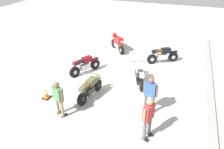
{
  "coord_description": "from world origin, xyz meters",
  "views": [
    {
      "loc": [
        10.89,
        3.0,
        6.16
      ],
      "look_at": [
        1.93,
        -0.22,
        0.75
      ],
      "focal_mm": 34.63,
      "sensor_mm": 36.0,
      "label": 1
    }
  ],
  "objects_px": {
    "motorcycle_maroon_cruiser": "(85,65)",
    "person_in_green_shirt": "(58,97)",
    "motorcycle_olive_vintage": "(90,89)",
    "person_in_red_shirt": "(148,116)",
    "person_in_blue_shirt": "(150,93)",
    "motorcycle_red_sportbike": "(118,43)",
    "motorcycle_silver_cruiser": "(139,75)",
    "motorcycle_black_cruiser": "(163,55)",
    "traffic_cone": "(46,94)"
  },
  "relations": [
    {
      "from": "person_in_red_shirt",
      "to": "motorcycle_red_sportbike",
      "type": "bearing_deg",
      "value": 135.77
    },
    {
      "from": "motorcycle_olive_vintage",
      "to": "person_in_blue_shirt",
      "type": "relative_size",
      "value": 1.12
    },
    {
      "from": "motorcycle_silver_cruiser",
      "to": "motorcycle_black_cruiser",
      "type": "height_order",
      "value": "same"
    },
    {
      "from": "motorcycle_maroon_cruiser",
      "to": "motorcycle_olive_vintage",
      "type": "height_order",
      "value": "motorcycle_maroon_cruiser"
    },
    {
      "from": "motorcycle_olive_vintage",
      "to": "traffic_cone",
      "type": "height_order",
      "value": "motorcycle_olive_vintage"
    },
    {
      "from": "motorcycle_silver_cruiser",
      "to": "person_in_blue_shirt",
      "type": "bearing_deg",
      "value": -179.22
    },
    {
      "from": "motorcycle_olive_vintage",
      "to": "person_in_blue_shirt",
      "type": "xyz_separation_m",
      "value": [
        0.14,
        2.89,
        0.51
      ]
    },
    {
      "from": "motorcycle_maroon_cruiser",
      "to": "person_in_green_shirt",
      "type": "xyz_separation_m",
      "value": [
        3.76,
        0.66,
        0.43
      ]
    },
    {
      "from": "motorcycle_black_cruiser",
      "to": "person_in_red_shirt",
      "type": "bearing_deg",
      "value": -119.62
    },
    {
      "from": "motorcycle_silver_cruiser",
      "to": "motorcycle_maroon_cruiser",
      "type": "xyz_separation_m",
      "value": [
        -0.04,
        -3.21,
        0.0
      ]
    },
    {
      "from": "person_in_blue_shirt",
      "to": "person_in_red_shirt",
      "type": "distance_m",
      "value": 1.54
    },
    {
      "from": "motorcycle_olive_vintage",
      "to": "person_in_red_shirt",
      "type": "bearing_deg",
      "value": -109.7
    },
    {
      "from": "motorcycle_olive_vintage",
      "to": "person_in_red_shirt",
      "type": "height_order",
      "value": "person_in_red_shirt"
    },
    {
      "from": "traffic_cone",
      "to": "person_in_blue_shirt",
      "type": "bearing_deg",
      "value": 97.76
    },
    {
      "from": "motorcycle_maroon_cruiser",
      "to": "person_in_red_shirt",
      "type": "height_order",
      "value": "person_in_red_shirt"
    },
    {
      "from": "person_in_blue_shirt",
      "to": "person_in_red_shirt",
      "type": "xyz_separation_m",
      "value": [
        1.52,
        0.23,
        0.03
      ]
    },
    {
      "from": "motorcycle_olive_vintage",
      "to": "person_in_red_shirt",
      "type": "distance_m",
      "value": 3.57
    },
    {
      "from": "motorcycle_black_cruiser",
      "to": "motorcycle_red_sportbike",
      "type": "bearing_deg",
      "value": 131.99
    },
    {
      "from": "person_in_blue_shirt",
      "to": "traffic_cone",
      "type": "xyz_separation_m",
      "value": [
        0.66,
        -4.84,
        -0.74
      ]
    },
    {
      "from": "motorcycle_black_cruiser",
      "to": "person_in_red_shirt",
      "type": "xyz_separation_m",
      "value": [
        6.64,
        0.38,
        0.5
      ]
    },
    {
      "from": "person_in_green_shirt",
      "to": "traffic_cone",
      "type": "xyz_separation_m",
      "value": [
        -0.86,
        -1.33,
        -0.69
      ]
    },
    {
      "from": "motorcycle_silver_cruiser",
      "to": "traffic_cone",
      "type": "bearing_deg",
      "value": 103.5
    },
    {
      "from": "person_in_red_shirt",
      "to": "person_in_blue_shirt",
      "type": "bearing_deg",
      "value": 118.44
    },
    {
      "from": "motorcycle_maroon_cruiser",
      "to": "person_in_blue_shirt",
      "type": "height_order",
      "value": "person_in_blue_shirt"
    },
    {
      "from": "motorcycle_silver_cruiser",
      "to": "motorcycle_olive_vintage",
      "type": "distance_m",
      "value": 2.82
    },
    {
      "from": "motorcycle_olive_vintage",
      "to": "traffic_cone",
      "type": "distance_m",
      "value": 2.12
    },
    {
      "from": "motorcycle_maroon_cruiser",
      "to": "person_in_green_shirt",
      "type": "relative_size",
      "value": 1.14
    },
    {
      "from": "motorcycle_silver_cruiser",
      "to": "person_in_green_shirt",
      "type": "relative_size",
      "value": 1.18
    },
    {
      "from": "motorcycle_black_cruiser",
      "to": "traffic_cone",
      "type": "distance_m",
      "value": 7.45
    },
    {
      "from": "person_in_red_shirt",
      "to": "person_in_green_shirt",
      "type": "xyz_separation_m",
      "value": [
        0.01,
        -3.74,
        -0.08
      ]
    },
    {
      "from": "motorcycle_olive_vintage",
      "to": "person_in_green_shirt",
      "type": "distance_m",
      "value": 1.83
    },
    {
      "from": "motorcycle_maroon_cruiser",
      "to": "person_in_blue_shirt",
      "type": "relative_size",
      "value": 1.1
    },
    {
      "from": "motorcycle_silver_cruiser",
      "to": "person_in_green_shirt",
      "type": "xyz_separation_m",
      "value": [
        3.72,
        -2.55,
        0.43
      ]
    },
    {
      "from": "motorcycle_maroon_cruiser",
      "to": "motorcycle_black_cruiser",
      "type": "relative_size",
      "value": 1.04
    },
    {
      "from": "motorcycle_maroon_cruiser",
      "to": "person_in_green_shirt",
      "type": "bearing_deg",
      "value": -142.07
    },
    {
      "from": "person_in_red_shirt",
      "to": "motorcycle_black_cruiser",
      "type": "bearing_deg",
      "value": 113.17
    },
    {
      "from": "motorcycle_red_sportbike",
      "to": "motorcycle_olive_vintage",
      "type": "height_order",
      "value": "motorcycle_red_sportbike"
    },
    {
      "from": "motorcycle_maroon_cruiser",
      "to": "traffic_cone",
      "type": "distance_m",
      "value": 2.99
    },
    {
      "from": "person_in_green_shirt",
      "to": "motorcycle_olive_vintage",
      "type": "bearing_deg",
      "value": 1.93
    },
    {
      "from": "motorcycle_maroon_cruiser",
      "to": "motorcycle_olive_vintage",
      "type": "relative_size",
      "value": 0.97
    },
    {
      "from": "person_in_blue_shirt",
      "to": "person_in_green_shirt",
      "type": "distance_m",
      "value": 3.83
    },
    {
      "from": "motorcycle_maroon_cruiser",
      "to": "person_in_green_shirt",
      "type": "distance_m",
      "value": 3.84
    },
    {
      "from": "motorcycle_black_cruiser",
      "to": "person_in_green_shirt",
      "type": "bearing_deg",
      "value": -149.71
    },
    {
      "from": "motorcycle_black_cruiser",
      "to": "person_in_green_shirt",
      "type": "height_order",
      "value": "person_in_green_shirt"
    },
    {
      "from": "motorcycle_maroon_cruiser",
      "to": "motorcycle_olive_vintage",
      "type": "bearing_deg",
      "value": -120.58
    },
    {
      "from": "motorcycle_black_cruiser",
      "to": "motorcycle_olive_vintage",
      "type": "relative_size",
      "value": 0.93
    },
    {
      "from": "motorcycle_maroon_cruiser",
      "to": "motorcycle_black_cruiser",
      "type": "height_order",
      "value": "same"
    },
    {
      "from": "motorcycle_maroon_cruiser",
      "to": "motorcycle_red_sportbike",
      "type": "distance_m",
      "value": 3.84
    },
    {
      "from": "motorcycle_red_sportbike",
      "to": "person_in_blue_shirt",
      "type": "xyz_separation_m",
      "value": [
        6.01,
        3.42,
        0.4
      ]
    },
    {
      "from": "motorcycle_silver_cruiser",
      "to": "motorcycle_red_sportbike",
      "type": "relative_size",
      "value": 1.23
    }
  ]
}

